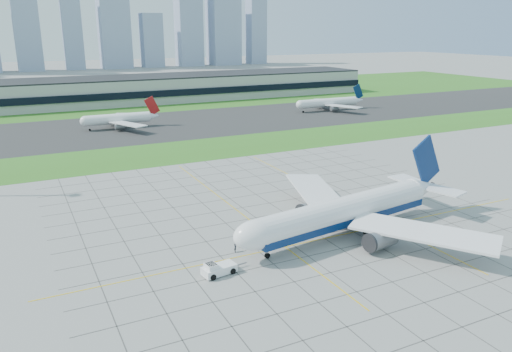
{
  "coord_description": "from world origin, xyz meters",
  "views": [
    {
      "loc": [
        -58.62,
        -86.23,
        44.41
      ],
      "look_at": [
        -2.47,
        27.04,
        7.0
      ],
      "focal_mm": 35.0,
      "sensor_mm": 36.0,
      "label": 1
    }
  ],
  "objects_px": {
    "airliner": "(345,212)",
    "distant_jet_2": "(329,102)",
    "crew_near": "(235,248)",
    "pushback_tug": "(218,269)",
    "crew_far": "(458,235)",
    "distant_jet_1": "(119,119)"
  },
  "relations": [
    {
      "from": "distant_jet_1",
      "to": "distant_jet_2",
      "type": "bearing_deg",
      "value": 0.38
    },
    {
      "from": "crew_near",
      "to": "distant_jet_2",
      "type": "height_order",
      "value": "distant_jet_2"
    },
    {
      "from": "crew_near",
      "to": "distant_jet_2",
      "type": "relative_size",
      "value": 0.04
    },
    {
      "from": "airliner",
      "to": "crew_far",
      "type": "bearing_deg",
      "value": -40.17
    },
    {
      "from": "distant_jet_1",
      "to": "airliner",
      "type": "bearing_deg",
      "value": -82.63
    },
    {
      "from": "airliner",
      "to": "pushback_tug",
      "type": "height_order",
      "value": "airliner"
    },
    {
      "from": "airliner",
      "to": "distant_jet_2",
      "type": "xyz_separation_m",
      "value": [
        97.87,
        149.3,
        -0.85
      ]
    },
    {
      "from": "airliner",
      "to": "distant_jet_2",
      "type": "height_order",
      "value": "airliner"
    },
    {
      "from": "pushback_tug",
      "to": "distant_jet_2",
      "type": "distance_m",
      "value": 202.44
    },
    {
      "from": "pushback_tug",
      "to": "distant_jet_1",
      "type": "bearing_deg",
      "value": 76.4
    },
    {
      "from": "crew_far",
      "to": "pushback_tug",
      "type": "bearing_deg",
      "value": -178.04
    },
    {
      "from": "distant_jet_1",
      "to": "distant_jet_2",
      "type": "xyz_separation_m",
      "value": [
        117.08,
        0.78,
        0.0
      ]
    },
    {
      "from": "crew_near",
      "to": "crew_far",
      "type": "bearing_deg",
      "value": -65.66
    },
    {
      "from": "distant_jet_1",
      "to": "crew_far",
      "type": "bearing_deg",
      "value": -76.0
    },
    {
      "from": "distant_jet_2",
      "to": "airliner",
      "type": "bearing_deg",
      "value": -123.24
    },
    {
      "from": "crew_near",
      "to": "distant_jet_2",
      "type": "bearing_deg",
      "value": 2.29
    },
    {
      "from": "pushback_tug",
      "to": "distant_jet_1",
      "type": "distance_m",
      "value": 154.39
    },
    {
      "from": "crew_near",
      "to": "distant_jet_1",
      "type": "distance_m",
      "value": 146.41
    },
    {
      "from": "pushback_tug",
      "to": "distant_jet_1",
      "type": "xyz_separation_m",
      "value": [
        13.65,
        153.75,
        3.32
      ]
    },
    {
      "from": "pushback_tug",
      "to": "crew_near",
      "type": "distance_m",
      "value": 10.3
    },
    {
      "from": "crew_far",
      "to": "distant_jet_1",
      "type": "distance_m",
      "value": 166.47
    },
    {
      "from": "distant_jet_2",
      "to": "distant_jet_1",
      "type": "bearing_deg",
      "value": -179.62
    }
  ]
}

